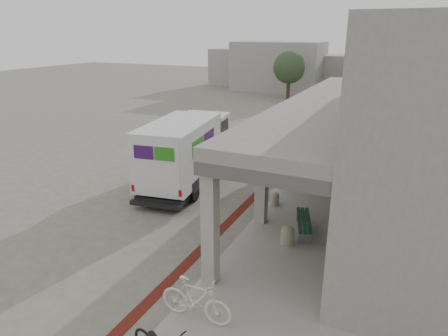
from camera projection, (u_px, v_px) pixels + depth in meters
The scene contains 13 objects.
ground at pixel (203, 218), 14.91m from camera, with size 120.00×120.00×0.00m, color #625E54.
bike_lane_stripe at pixel (248, 203), 16.22m from camera, with size 0.35×40.00×0.01m, color #541810.
sidewalk at pixel (309, 239), 13.29m from camera, with size 4.40×28.00×0.12m, color gray.
transit_building at pixel (419, 122), 14.92m from camera, with size 7.60×17.00×7.00m.
distant_backdrop at pixel (326, 67), 45.91m from camera, with size 28.00×10.00×6.50m.
tree_left at pixel (289, 68), 39.87m from camera, with size 3.20×3.20×4.80m.
tree_mid at pixel (365, 69), 38.78m from camera, with size 3.20×3.20×4.80m.
fedex_truck at pixel (187, 149), 17.94m from camera, with size 3.20×7.33×3.03m.
bench at pixel (304, 223), 13.58m from camera, with size 0.99×1.99×0.46m.
bollard_near at pixel (287, 235), 12.81m from camera, with size 0.43×0.43×0.64m.
bollard_far at pixel (275, 198), 15.72m from camera, with size 0.36×0.36×0.55m.
utility_cabinet at pixel (344, 193), 15.67m from camera, with size 0.43×0.58×0.96m, color slate.
bicycle_cream at pixel (196, 300), 9.35m from camera, with size 0.52×1.83×1.10m, color silver.
Camera 1 is at (6.42, -11.88, 6.63)m, focal length 32.00 mm.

